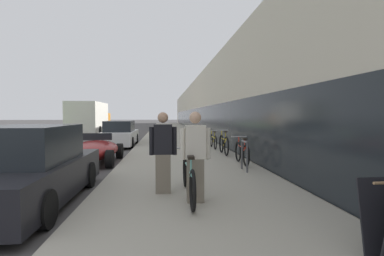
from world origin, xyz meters
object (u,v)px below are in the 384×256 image
object	(u,v)px
tandem_bicycle	(188,178)
person_bystander	(163,152)
cruiser_bike_middle	(224,144)
parked_sedan_far	(120,134)
bike_rack_hoop	(244,153)
moving_truck	(90,119)
parked_sedan_curbside	(27,169)
cruiser_bike_nearest	(242,153)
cruiser_bike_farthest	(213,141)
person_rider	(195,157)
vintage_roadster_curbside	(93,150)

from	to	relation	value
tandem_bicycle	person_bystander	world-z (taller)	person_bystander
cruiser_bike_middle	parked_sedan_far	size ratio (longest dim) A/B	0.39
person_bystander	cruiser_bike_middle	distance (m)	6.22
bike_rack_hoop	moving_truck	size ratio (longest dim) A/B	0.12
parked_sedan_curbside	parked_sedan_far	bearing A→B (deg)	89.30
cruiser_bike_nearest	cruiser_bike_farthest	xyz separation A→B (m)	(-0.16, 4.65, -0.01)
tandem_bicycle	cruiser_bike_nearest	world-z (taller)	tandem_bicycle
cruiser_bike_middle	cruiser_bike_farthest	distance (m)	2.24
parked_sedan_far	person_rider	bearing A→B (deg)	-75.44
tandem_bicycle	parked_sedan_far	distance (m)	11.78
tandem_bicycle	person_rider	size ratio (longest dim) A/B	1.50
person_rider	parked_sedan_curbside	bearing A→B (deg)	168.54
cruiser_bike_farthest	tandem_bicycle	bearing A→B (deg)	-102.57
parked_sedan_curbside	bike_rack_hoop	bearing A→B (deg)	24.52
person_bystander	parked_sedan_curbside	distance (m)	2.61
cruiser_bike_nearest	parked_sedan_curbside	size ratio (longest dim) A/B	0.38
tandem_bicycle	cruiser_bike_nearest	distance (m)	4.21
cruiser_bike_farthest	parked_sedan_curbside	size ratio (longest dim) A/B	0.40
tandem_bicycle	bike_rack_hoop	distance (m)	3.13
tandem_bicycle	vintage_roadster_curbside	distance (m)	6.12
cruiser_bike_middle	parked_sedan_far	bearing A→B (deg)	132.49
tandem_bicycle	cruiser_bike_farthest	size ratio (longest dim) A/B	1.37
bike_rack_hoop	moving_truck	distance (m)	20.76
parked_sedan_curbside	person_bystander	bearing A→B (deg)	0.80
cruiser_bike_nearest	parked_sedan_curbside	xyz separation A→B (m)	(-5.10, -3.36, 0.16)
cruiser_bike_middle	vintage_roadster_curbside	size ratio (longest dim) A/B	0.46
person_rider	cruiser_bike_farthest	size ratio (longest dim) A/B	0.91
bike_rack_hoop	moving_truck	bearing A→B (deg)	115.00
parked_sedan_far	moving_truck	xyz separation A→B (m)	(-4.03, 9.95, 0.79)
parked_sedan_curbside	cruiser_bike_farthest	bearing A→B (deg)	58.34
cruiser_bike_nearest	parked_sedan_curbside	distance (m)	6.10
cruiser_bike_nearest	bike_rack_hoop	bearing A→B (deg)	-101.36
person_bystander	bike_rack_hoop	world-z (taller)	person_bystander
person_bystander	vintage_roadster_curbside	size ratio (longest dim) A/B	0.42
cruiser_bike_farthest	parked_sedan_curbside	xyz separation A→B (m)	(-4.94, -8.01, 0.17)
bike_rack_hoop	parked_sedan_curbside	xyz separation A→B (m)	(-4.87, -2.22, 0.01)
cruiser_bike_nearest	cruiser_bike_middle	distance (m)	2.41
tandem_bicycle	person_rider	bearing A→B (deg)	-71.67
tandem_bicycle	cruiser_bike_farthest	distance (m)	8.55
parked_sedan_far	cruiser_bike_middle	bearing A→B (deg)	-47.51
cruiser_bike_nearest	parked_sedan_far	bearing A→B (deg)	122.75
person_bystander	cruiser_bike_nearest	xyz separation A→B (m)	(2.50, 3.32, -0.45)
cruiser_bike_middle	parked_sedan_curbside	xyz separation A→B (m)	(-4.99, -5.77, 0.12)
person_rider	cruiser_bike_middle	bearing A→B (deg)	74.18
vintage_roadster_curbside	cruiser_bike_nearest	bearing A→B (deg)	-18.14
person_bystander	parked_sedan_far	distance (m)	11.31
cruiser_bike_nearest	moving_truck	distance (m)	19.85
bike_rack_hoop	parked_sedan_curbside	world-z (taller)	parked_sedan_curbside
person_rider	parked_sedan_far	size ratio (longest dim) A/B	0.36
tandem_bicycle	moving_truck	size ratio (longest dim) A/B	0.34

